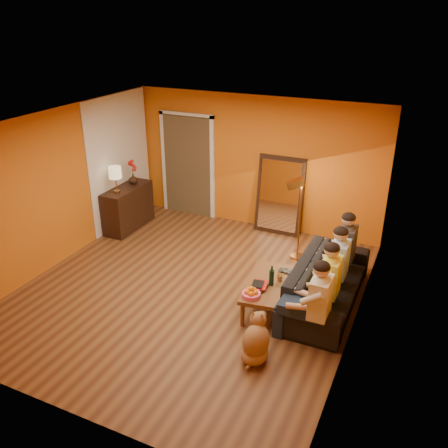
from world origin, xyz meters
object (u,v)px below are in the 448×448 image
at_px(sideboard, 128,208).
at_px(person_far_left, 320,304).
at_px(mirror_frame, 280,195).
at_px(tumbler, 280,278).
at_px(floor_lamp, 300,221).
at_px(wine_bottle, 272,276).
at_px(sofa, 326,283).
at_px(person_mid_right, 339,265).
at_px(laptop, 288,273).
at_px(dog, 256,338).
at_px(person_mid_left, 330,283).
at_px(coffee_table, 268,295).
at_px(vase, 133,179).
at_px(table_lamp, 116,180).
at_px(person_far_right, 346,249).

distance_m(sideboard, person_far_left, 4.80).
bearing_deg(mirror_frame, tumbler, -71.03).
bearing_deg(floor_lamp, wine_bottle, -105.38).
xyz_separation_m(mirror_frame, sofa, (1.45, -2.07, -0.43)).
bearing_deg(floor_lamp, sofa, -74.78).
bearing_deg(person_mid_right, sofa, -142.43).
bearing_deg(laptop, sofa, 13.18).
height_order(floor_lamp, laptop, floor_lamp).
distance_m(dog, person_mid_left, 1.37).
xyz_separation_m(floor_lamp, laptop, (0.23, -1.30, -0.29)).
bearing_deg(coffee_table, wine_bottle, -52.87).
xyz_separation_m(coffee_table, vase, (-3.51, 1.73, 0.74)).
relative_size(sofa, dog, 3.57).
bearing_deg(dog, vase, 153.94).
bearing_deg(table_lamp, dog, -31.72).
distance_m(mirror_frame, dog, 3.85).
bearing_deg(laptop, coffee_table, -118.29).
xyz_separation_m(sideboard, person_mid_left, (4.37, -1.44, 0.18)).
bearing_deg(vase, wine_bottle, -26.53).
xyz_separation_m(table_lamp, dog, (3.75, -2.32, -0.79)).
bearing_deg(person_far_right, tumbler, -126.03).
height_order(sofa, floor_lamp, floor_lamp).
height_order(person_far_left, wine_bottle, person_far_left).
xyz_separation_m(person_mid_right, wine_bottle, (-0.81, -0.64, -0.03)).
relative_size(mirror_frame, floor_lamp, 1.06).
height_order(coffee_table, laptop, laptop).
relative_size(sideboard, floor_lamp, 0.82).
xyz_separation_m(mirror_frame, tumbler, (0.84, -2.44, -0.30)).
bearing_deg(wine_bottle, person_far_right, 55.69).
bearing_deg(tumbler, dog, -84.27).
xyz_separation_m(floor_lamp, wine_bottle, (0.10, -1.70, -0.14)).
bearing_deg(wine_bottle, table_lamp, 160.98).
distance_m(sofa, coffee_table, 0.89).
distance_m(mirror_frame, sofa, 2.56).
xyz_separation_m(coffee_table, dog, (0.25, -1.14, 0.11)).
xyz_separation_m(floor_lamp, person_mid_left, (0.91, -1.61, -0.11)).
distance_m(dog, laptop, 1.50).
distance_m(sideboard, table_lamp, 0.74).
distance_m(tumbler, vase, 4.00).
height_order(person_mid_left, person_far_right, same).
xyz_separation_m(mirror_frame, floor_lamp, (0.67, -0.90, -0.04)).
relative_size(dog, person_far_left, 0.52).
bearing_deg(wine_bottle, dog, -79.80).
xyz_separation_m(coffee_table, person_mid_left, (0.86, 0.04, 0.40)).
relative_size(mirror_frame, laptop, 4.73).
bearing_deg(sofa, person_mid_left, -163.89).
xyz_separation_m(tumbler, laptop, (0.06, 0.23, -0.03)).
bearing_deg(person_mid_left, sideboard, 161.81).
xyz_separation_m(mirror_frame, person_far_right, (1.58, -1.42, -0.15)).
bearing_deg(person_mid_right, wine_bottle, -141.75).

